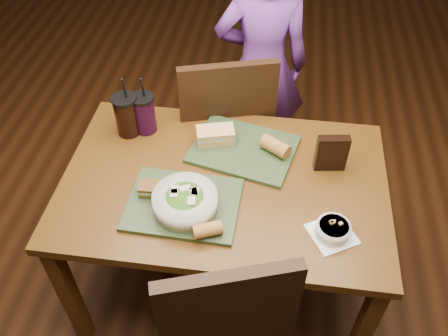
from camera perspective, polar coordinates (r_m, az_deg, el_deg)
The scene contains 15 objects.
ground at distance 2.50m, azimuth 0.00°, elevation -13.25°, with size 6.00×6.00×0.00m, color #381C0B.
dining_table at distance 1.97m, azimuth 0.00°, elevation -3.27°, with size 1.30×0.85×0.75m.
chair_far at distance 2.40m, azimuth 0.81°, elevation 4.64°, with size 0.55×0.56×1.02m.
diner at distance 2.62m, azimuth 4.54°, elevation 11.99°, with size 0.51×0.33×1.39m, color purple.
tray_near at distance 1.81m, azimuth -4.92°, elevation -4.38°, with size 0.42×0.32×0.02m, color #2E4123.
tray_far at distance 2.01m, azimuth 2.36°, elevation 2.27°, with size 0.42×0.32×0.02m, color #2E4123.
salad_bowl at distance 1.76m, azimuth -4.70°, elevation -3.97°, with size 0.24×0.24×0.08m.
soup_bowl at distance 1.75m, azimuth 12.98°, elevation -7.24°, with size 0.21×0.21×0.06m.
sandwich_near at distance 1.83m, azimuth -8.64°, elevation -2.50°, with size 0.10×0.07×0.05m.
sandwich_far at distance 2.02m, azimuth -1.04°, elevation 3.97°, with size 0.18×0.13×0.06m.
baguette_near at distance 1.69m, azimuth -2.00°, elevation -7.43°, with size 0.05×0.05×0.10m, color #AD7533.
baguette_far at distance 1.98m, azimuth 6.20°, elevation 2.59°, with size 0.06×0.06×0.12m, color #AD7533.
cup_cola at distance 2.09m, azimuth -11.64°, elevation 6.24°, with size 0.11×0.11×0.29m.
cup_berry at distance 2.09m, azimuth -9.59°, elevation 6.51°, with size 0.10×0.10×0.28m.
chip_bag at distance 1.94m, azimuth 12.80°, elevation 1.75°, with size 0.13×0.04×0.16m, color black.
Camera 1 is at (0.18, -1.28, 2.14)m, focal length 38.00 mm.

